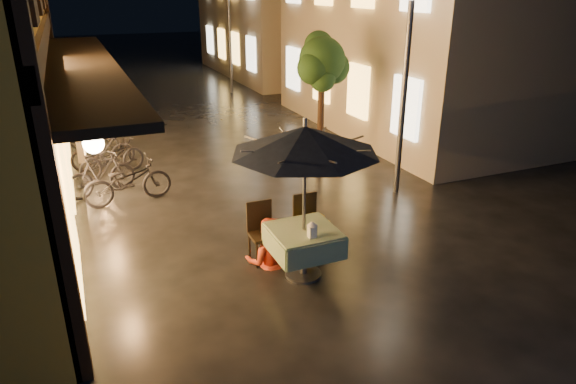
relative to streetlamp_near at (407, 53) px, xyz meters
name	(u,v)px	position (x,y,z in m)	size (l,w,h in m)	color
ground	(309,261)	(-3.00, -2.00, -2.92)	(90.00, 90.00, 0.00)	black
east_building_near	(446,12)	(4.49, 4.50, 0.49)	(7.30, 9.30, 6.80)	tan
street_tree	(322,64)	(-0.59, 2.51, -0.50)	(1.43, 1.20, 3.15)	black
streetlamp_near	(407,53)	(0.00, 0.00, 0.00)	(0.36, 0.36, 4.23)	#59595E
streetlamp_far	(229,19)	(0.00, 12.00, 0.00)	(0.36, 0.36, 4.23)	#59595E
cafe_table	(304,241)	(-3.27, -2.36, -2.33)	(0.99, 0.99, 0.78)	#59595E
patio_umbrella	(305,140)	(-3.27, -2.36, -0.77)	(2.13, 2.13, 2.46)	#59595E
cafe_chair_left	(262,228)	(-3.67, -1.63, -2.38)	(0.42, 0.42, 0.97)	black
cafe_chair_right	(307,220)	(-2.87, -1.63, -2.38)	(0.42, 0.42, 0.97)	black
table_lantern	(312,228)	(-3.27, -2.64, -2.00)	(0.16, 0.16, 0.25)	white
person_orange	(267,219)	(-3.63, -1.80, -2.15)	(0.74, 0.58, 1.53)	#F44B29
person_yellow	(316,215)	(-2.80, -1.79, -2.23)	(0.88, 0.51, 1.37)	#D7B700
bicycle_0	(127,181)	(-5.37, 1.61, -2.45)	(0.62, 1.77, 0.93)	black
bicycle_1	(101,174)	(-5.83, 2.28, -2.46)	(0.43, 1.52, 0.91)	black
bicycle_2	(111,158)	(-5.52, 3.44, -2.49)	(0.57, 1.64, 0.86)	black
bicycle_3	(103,151)	(-5.66, 4.01, -2.47)	(0.42, 1.50, 0.90)	#232229
bicycle_4	(95,133)	(-5.72, 5.89, -2.50)	(0.55, 1.59, 0.83)	black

